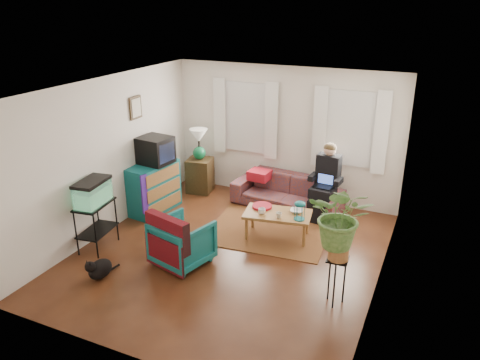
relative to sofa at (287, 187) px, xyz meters
The scene contains 31 objects.
floor 2.10m from the sofa, 96.73° to the right, with size 4.50×5.00×0.01m, color #4F2B14.
ceiling 3.01m from the sofa, 96.73° to the right, with size 4.50×5.00×0.01m, color white.
wall_back 1.03m from the sofa, 118.26° to the left, with size 4.50×0.01×2.60m, color silver.
wall_front 4.64m from the sofa, 93.04° to the right, with size 4.50×0.01×2.60m, color silver.
wall_left 3.35m from the sofa, 140.56° to the right, with size 0.01×5.00×2.60m, color silver.
wall_right 3.01m from the sofa, 45.59° to the right, with size 0.01×5.00×2.60m, color silver.
window_left 1.61m from the sofa, 157.57° to the left, with size 1.08×0.04×1.38m, color white.
window_right 1.58m from the sofa, 23.10° to the left, with size 1.08×0.04×1.38m, color white.
curtains_left 1.59m from the sofa, 161.43° to the left, with size 1.36×0.06×1.50m, color white.
curtains_right 1.56m from the sofa, 19.15° to the left, with size 1.36×0.06×1.50m, color white.
picture_frame 3.14m from the sofa, 153.97° to the right, with size 0.04×0.32×0.40m, color #3D2616.
area_rug 1.17m from the sofa, 87.36° to the right, with size 2.00×1.60×0.01m, color maroon.
sofa is the anchor object (origin of this frame).
seated_person 0.78m from the sofa, ahead, with size 0.52×0.64×1.24m, color black, non-canonical shape.
side_table 1.89m from the sofa, behind, with size 0.48×0.48×0.70m, color #3C2216.
table_lamp 1.98m from the sofa, behind, with size 0.36×0.36×0.64m, color white, non-canonical shape.
dresser 2.53m from the sofa, 152.14° to the right, with size 0.51×1.02×0.92m, color #125A70.
crt_tv 2.57m from the sofa, 153.83° to the right, with size 0.56×0.51×0.49m, color black.
aquarium_stand 3.54m from the sofa, 129.28° to the right, with size 0.38×0.69×0.77m, color black.
aquarium 3.59m from the sofa, 129.28° to the right, with size 0.34×0.63×0.40m, color #7FD899.
black_cat 3.81m from the sofa, 115.46° to the right, with size 0.27×0.41×0.35m, color black.
armchair 2.69m from the sofa, 106.61° to the right, with size 0.76×0.71×0.78m, color #116367.
serape_throw 2.99m from the sofa, 106.42° to the right, with size 0.78×0.18×0.64m, color #9E0A0A.
coffee_table 1.28m from the sofa, 78.37° to the right, with size 1.09×0.59×0.45m, color brown.
cup_a 1.38m from the sofa, 88.83° to the right, with size 0.12×0.12×0.10m, color white.
cup_b 1.45m from the sofa, 76.63° to the right, with size 0.10×0.10×0.09m, color beige.
bowl 1.21m from the sofa, 64.06° to the right, with size 0.21×0.21×0.05m, color white.
snack_tray 1.15m from the sofa, 93.14° to the right, with size 0.34×0.34×0.04m, color #B21414.
birdcage 1.49m from the sofa, 63.78° to the right, with size 0.18×0.18×0.32m, color #115B6B, non-canonical shape.
plant_stand 3.07m from the sofa, 59.26° to the right, with size 0.28×0.28×0.67m, color black.
potted_plant 3.15m from the sofa, 59.26° to the right, with size 0.77×0.66×0.85m, color #599947.
Camera 1 is at (2.80, -5.80, 3.77)m, focal length 35.00 mm.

